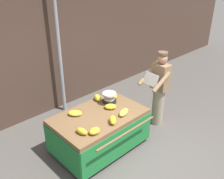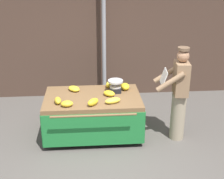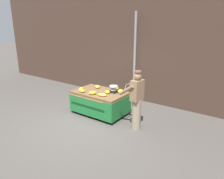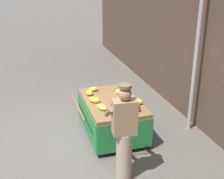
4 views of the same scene
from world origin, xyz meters
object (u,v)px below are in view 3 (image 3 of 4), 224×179
object	(u,v)px
weighing_scale	(114,89)
banana_bunch_1	(93,93)
banana_bunch_2	(82,91)
street_pole	(135,59)
banana_bunch_6	(116,89)
banana_bunch_0	(102,95)
banana_bunch_3	(98,87)
banana_bunch_7	(107,92)
vendor_person	(136,100)
banana_bunch_5	(81,89)
banana_bunch_4	(120,91)
banana_cart	(100,97)

from	to	relation	value
weighing_scale	banana_bunch_1	bearing A→B (deg)	-127.88
weighing_scale	banana_bunch_2	size ratio (longest dim) A/B	1.37
street_pole	banana_bunch_6	xyz separation A→B (m)	(0.03, -1.27, -0.84)
street_pole	banana_bunch_0	bearing A→B (deg)	-89.06
banana_bunch_3	banana_bunch_0	bearing A→B (deg)	-41.88
weighing_scale	banana_bunch_0	size ratio (longest dim) A/B	0.99
street_pole	banana_bunch_7	size ratio (longest dim) A/B	14.64
banana_bunch_7	vendor_person	size ratio (longest dim) A/B	0.13
banana_bunch_0	banana_bunch_7	distance (m)	0.33
street_pole	banana_bunch_2	size ratio (longest dim) A/B	16.36
banana_bunch_1	banana_bunch_6	xyz separation A→B (m)	(0.34, 0.81, 0.00)
banana_bunch_0	banana_bunch_3	xyz separation A→B (m)	(-0.68, 0.61, -0.00)
banana_bunch_0	vendor_person	size ratio (longest dim) A/B	0.16
weighing_scale	banana_bunch_0	bearing A→B (deg)	-100.28
banana_bunch_3	street_pole	bearing A→B (deg)	65.38
vendor_person	street_pole	bearing A→B (deg)	121.54
street_pole	vendor_person	distance (m)	2.43
weighing_scale	banana_bunch_5	size ratio (longest dim) A/B	1.25
banana_bunch_0	banana_bunch_2	distance (m)	0.78
banana_bunch_0	banana_bunch_6	world-z (taller)	banana_bunch_6
banana_bunch_2	banana_bunch_7	world-z (taller)	banana_bunch_2
weighing_scale	banana_bunch_3	bearing A→B (deg)	171.37
weighing_scale	banana_bunch_2	bearing A→B (deg)	-146.88
banana_bunch_1	banana_bunch_2	world-z (taller)	banana_bunch_1
banana_bunch_1	banana_bunch_4	bearing A→B (deg)	46.60
banana_bunch_5	vendor_person	bearing A→B (deg)	0.01
banana_bunch_1	banana_bunch_2	distance (m)	0.44
banana_bunch_1	banana_bunch_6	bearing A→B (deg)	67.41
weighing_scale	banana_bunch_4	distance (m)	0.23
banana_cart	banana_bunch_5	bearing A→B (deg)	-156.98
street_pole	banana_cart	xyz separation A→B (m)	(-0.31, -1.70, -1.10)
street_pole	banana_bunch_7	world-z (taller)	street_pole
banana_bunch_1	banana_bunch_4	distance (m)	0.90
banana_bunch_6	banana_bunch_4	bearing A→B (deg)	-28.00
banana_bunch_5	banana_bunch_2	bearing A→B (deg)	-40.31
weighing_scale	banana_bunch_2	xyz separation A→B (m)	(-0.87, -0.57, -0.07)
banana_bunch_7	weighing_scale	bearing A→B (deg)	52.67
banana_cart	banana_bunch_3	bearing A→B (deg)	139.32
banana_bunch_4	banana_bunch_5	world-z (taller)	banana_bunch_4
banana_bunch_5	banana_bunch_6	size ratio (longest dim) A/B	0.99
banana_bunch_4	banana_bunch_6	xyz separation A→B (m)	(-0.28, 0.15, -0.00)
banana_bunch_5	banana_bunch_7	world-z (taller)	banana_bunch_5
banana_bunch_0	weighing_scale	bearing A→B (deg)	79.72
street_pole	banana_bunch_1	distance (m)	2.26
banana_bunch_2	banana_bunch_3	bearing A→B (deg)	81.88
banana_cart	banana_bunch_0	distance (m)	0.53
banana_bunch_0	banana_bunch_2	bearing A→B (deg)	-174.66
banana_bunch_1	banana_bunch_4	size ratio (longest dim) A/B	1.11
street_pole	banana_bunch_1	world-z (taller)	street_pole
banana_bunch_4	vendor_person	size ratio (longest dim) A/B	0.13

